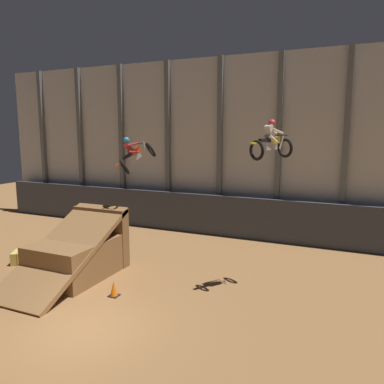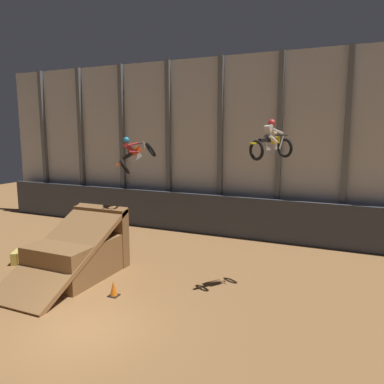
% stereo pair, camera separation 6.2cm
% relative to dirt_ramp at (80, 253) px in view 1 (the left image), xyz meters
% --- Properties ---
extents(ground_plane, '(60.00, 60.00, 0.00)m').
position_rel_dirt_ramp_xyz_m(ground_plane, '(3.12, -3.62, -0.94)').
color(ground_plane, olive).
extents(arena_back_wall, '(32.00, 0.40, 10.20)m').
position_rel_dirt_ramp_xyz_m(arena_back_wall, '(3.12, 8.80, 4.16)').
color(arena_back_wall, silver).
rests_on(arena_back_wall, ground_plane).
extents(lower_barrier, '(31.36, 0.20, 2.36)m').
position_rel_dirt_ramp_xyz_m(lower_barrier, '(3.12, 7.95, 0.24)').
color(lower_barrier, '#383D47').
rests_on(lower_barrier, ground_plane).
extents(dirt_ramp, '(2.68, 5.37, 2.77)m').
position_rel_dirt_ramp_xyz_m(dirt_ramp, '(0.00, 0.00, 0.00)').
color(dirt_ramp, brown).
rests_on(dirt_ramp, ground_plane).
extents(rider_bike_left_air, '(1.71, 1.68, 1.70)m').
position_rel_dirt_ramp_xyz_m(rider_bike_left_air, '(1.47, 2.12, 4.06)').
color(rider_bike_left_air, black).
extents(rider_bike_right_air, '(1.47, 1.70, 1.47)m').
position_rel_dirt_ramp_xyz_m(rider_bike_right_air, '(7.56, 1.66, 4.64)').
color(rider_bike_right_air, black).
extents(traffic_cone_near_ramp, '(0.36, 0.36, 0.58)m').
position_rel_dirt_ramp_xyz_m(traffic_cone_near_ramp, '(2.58, -1.26, -0.66)').
color(traffic_cone_near_ramp, black).
rests_on(traffic_cone_near_ramp, ground_plane).
extents(hay_bale_trackside, '(0.97, 1.08, 0.57)m').
position_rel_dirt_ramp_xyz_m(hay_bale_trackside, '(-3.46, -0.05, -0.66)').
color(hay_bale_trackside, '#CCB751').
rests_on(hay_bale_trackside, ground_plane).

